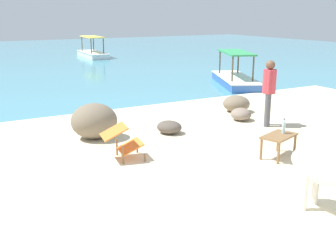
% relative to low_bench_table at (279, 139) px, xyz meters
% --- Properties ---
extents(sand_beach, '(18.00, 14.00, 0.04)m').
position_rel_low_bench_table_xyz_m(sand_beach, '(-1.93, -1.58, -0.39)').
color(sand_beach, beige).
rests_on(sand_beach, ground).
extents(water_surface, '(60.00, 36.00, 0.03)m').
position_rel_low_bench_table_xyz_m(water_surface, '(-1.93, 20.42, -0.41)').
color(water_surface, teal).
rests_on(water_surface, ground).
extents(low_bench_table, '(0.86, 0.67, 0.45)m').
position_rel_low_bench_table_xyz_m(low_bench_table, '(0.00, 0.00, 0.00)').
color(low_bench_table, brown).
rests_on(low_bench_table, sand_beach).
extents(bottle, '(0.07, 0.07, 0.30)m').
position_rel_low_bench_table_xyz_m(bottle, '(0.15, 0.05, 0.19)').
color(bottle, '#A3C6D1').
rests_on(bottle, low_bench_table).
extents(deck_chair_far, '(0.84, 0.65, 0.68)m').
position_rel_low_bench_table_xyz_m(deck_chair_far, '(-2.68, 1.36, 0.01)').
color(deck_chair_far, brown).
rests_on(deck_chair_far, sand_beach).
extents(person_standing, '(0.39, 0.39, 1.62)m').
position_rel_low_bench_table_xyz_m(person_standing, '(1.40, 1.87, 0.57)').
color(person_standing, '#4C4C51').
rests_on(person_standing, sand_beach).
extents(shore_rock_large, '(0.76, 0.78, 0.30)m').
position_rel_low_bench_table_xyz_m(shore_rock_large, '(-1.04, 2.46, -0.22)').
color(shore_rock_large, brown).
rests_on(shore_rock_large, sand_beach).
extents(shore_rock_medium, '(1.23, 1.16, 0.79)m').
position_rel_low_bench_table_xyz_m(shore_rock_medium, '(-2.69, 2.94, 0.02)').
color(shore_rock_medium, '#756651').
rests_on(shore_rock_medium, sand_beach).
extents(shore_rock_small, '(1.04, 1.04, 0.47)m').
position_rel_low_bench_table_xyz_m(shore_rock_small, '(1.68, 3.44, -0.14)').
color(shore_rock_small, '#756651').
rests_on(shore_rock_small, sand_beach).
extents(shore_rock_flat, '(0.74, 0.75, 0.32)m').
position_rel_low_bench_table_xyz_m(shore_rock_flat, '(1.18, 2.61, -0.21)').
color(shore_rock_flat, gray).
rests_on(shore_rock_flat, sand_beach).
extents(boat_white, '(1.35, 3.73, 1.29)m').
position_rel_low_bench_table_xyz_m(boat_white, '(3.14, 19.90, -0.12)').
color(boat_white, white).
rests_on(boat_white, water_surface).
extents(boat_blue, '(2.54, 3.83, 1.29)m').
position_rel_low_bench_table_xyz_m(boat_blue, '(4.53, 7.16, -0.12)').
color(boat_blue, '#3866B7').
rests_on(boat_blue, water_surface).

